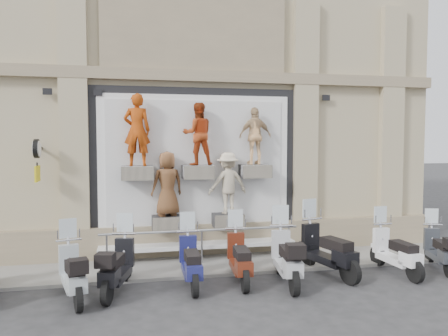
{
  "coord_description": "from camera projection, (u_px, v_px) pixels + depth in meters",
  "views": [
    {
      "loc": [
        -1.72,
        -8.65,
        3.14
      ],
      "look_at": [
        0.55,
        1.9,
        2.46
      ],
      "focal_mm": 35.0,
      "sensor_mm": 36.0,
      "label": 1
    }
  ],
  "objects": [
    {
      "name": "scooter_h",
      "position": [
        327.0,
        239.0,
        10.14
      ],
      "size": [
        1.12,
        2.19,
        1.71
      ],
      "primitive_type": null,
      "rotation": [
        0.0,
        0.0,
        0.25
      ],
      "color": "black",
      "rests_on": "ground"
    },
    {
      "name": "sidewalk",
      "position": [
        201.0,
        263.0,
        11.04
      ],
      "size": [
        16.0,
        2.2,
        0.08
      ],
      "primitive_type": "cube",
      "color": "gray",
      "rests_on": "ground"
    },
    {
      "name": "guard_rail",
      "position": [
        202.0,
        248.0,
        10.91
      ],
      "size": [
        5.06,
        0.1,
        0.93
      ],
      "primitive_type": null,
      "color": "#9EA0A5",
      "rests_on": "ground"
    },
    {
      "name": "scooter_i",
      "position": [
        396.0,
        242.0,
        10.25
      ],
      "size": [
        0.66,
        1.9,
        1.52
      ],
      "primitive_type": null,
      "rotation": [
        0.0,
        0.0,
        0.06
      ],
      "color": "white",
      "rests_on": "ground"
    },
    {
      "name": "scooter_e",
      "position": [
        191.0,
        251.0,
        9.37
      ],
      "size": [
        0.58,
        1.88,
        1.52
      ],
      "primitive_type": null,
      "rotation": [
        0.0,
        0.0,
        -0.02
      ],
      "color": "#171950",
      "rests_on": "ground"
    },
    {
      "name": "clock_sign_bracket",
      "position": [
        37.0,
        155.0,
        10.41
      ],
      "size": [
        0.1,
        0.8,
        1.02
      ],
      "color": "black",
      "rests_on": "ground"
    },
    {
      "name": "building",
      "position": [
        179.0,
        60.0,
        15.45
      ],
      "size": [
        14.0,
        8.6,
        12.0
      ],
      "primitive_type": null,
      "color": "tan",
      "rests_on": "ground"
    },
    {
      "name": "scooter_g",
      "position": [
        287.0,
        247.0,
        9.51
      ],
      "size": [
        0.86,
        2.08,
        1.64
      ],
      "primitive_type": null,
      "rotation": [
        0.0,
        0.0,
        -0.13
      ],
      "color": "#A3A5A9",
      "rests_on": "ground"
    },
    {
      "name": "scooter_f",
      "position": [
        240.0,
        248.0,
        9.64
      ],
      "size": [
        0.7,
        1.92,
        1.53
      ],
      "primitive_type": null,
      "rotation": [
        0.0,
        0.0,
        -0.08
      ],
      "color": "#501B0D",
      "rests_on": "ground"
    },
    {
      "name": "ground",
      "position": [
        217.0,
        293.0,
        8.99
      ],
      "size": [
        90.0,
        90.0,
        0.0
      ],
      "primitive_type": "plane",
      "color": "#2B2B2E",
      "rests_on": "ground"
    },
    {
      "name": "scooter_c",
      "position": [
        73.0,
        262.0,
        8.55
      ],
      "size": [
        1.0,
        1.95,
        1.52
      ],
      "primitive_type": null,
      "rotation": [
        0.0,
        0.0,
        0.25
      ],
      "color": "#A6AFB4",
      "rests_on": "ground"
    },
    {
      "name": "scooter_j",
      "position": [
        439.0,
        241.0,
        10.6
      ],
      "size": [
        1.02,
        1.81,
        1.41
      ],
      "primitive_type": null,
      "rotation": [
        0.0,
        0.0,
        -0.32
      ],
      "color": "#282C32",
      "rests_on": "ground"
    },
    {
      "name": "shop_vitrine",
      "position": [
        198.0,
        169.0,
        11.53
      ],
      "size": [
        5.6,
        0.83,
        4.3
      ],
      "color": "black",
      "rests_on": "ground"
    },
    {
      "name": "scooter_d",
      "position": [
        117.0,
        255.0,
        8.98
      ],
      "size": [
        1.02,
        1.99,
        1.56
      ],
      "primitive_type": null,
      "rotation": [
        0.0,
        0.0,
        -0.25
      ],
      "color": "black",
      "rests_on": "ground"
    }
  ]
}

